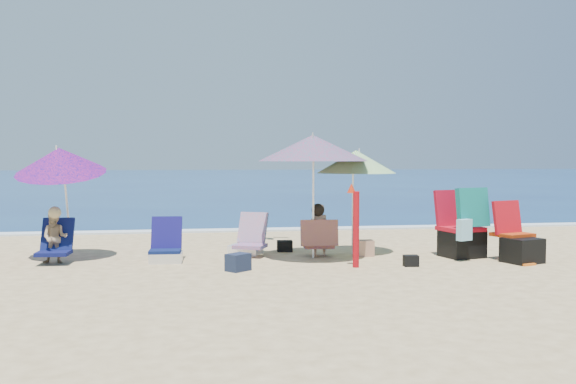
{
  "coord_description": "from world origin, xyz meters",
  "views": [
    {
      "loc": [
        -1.92,
        -9.33,
        1.65
      ],
      "look_at": [
        -0.3,
        1.0,
        1.1
      ],
      "focal_mm": 39.68,
      "sensor_mm": 36.0,
      "label": 1
    }
  ],
  "objects": [
    {
      "name": "orange_item",
      "position": [
        3.25,
        -0.28,
        0.02
      ],
      "size": [
        0.26,
        0.17,
        0.03
      ],
      "color": "orange",
      "rests_on": "ground"
    },
    {
      "name": "bag_navy_a",
      "position": [
        -1.21,
        -0.05,
        0.13
      ],
      "size": [
        0.4,
        0.39,
        0.26
      ],
      "color": "#1B243B",
      "rests_on": "ground"
    },
    {
      "name": "person_center",
      "position": [
        0.24,
        1.06,
        0.44
      ],
      "size": [
        0.63,
        0.54,
        0.9
      ],
      "color": "tan",
      "rests_on": "ground"
    },
    {
      "name": "umbrella_turquoise",
      "position": [
        0.09,
        0.87,
        1.82
      ],
      "size": [
        2.24,
        2.24,
        2.07
      ],
      "color": "white",
      "rests_on": "ground"
    },
    {
      "name": "chair_rainbow",
      "position": [
        -0.91,
        1.54,
        0.19
      ],
      "size": [
        0.75,
        0.94,
        0.71
      ],
      "color": "#DA4D56",
      "rests_on": "ground"
    },
    {
      "name": "bag_black_a",
      "position": [
        -0.24,
        1.77,
        0.1
      ],
      "size": [
        0.28,
        0.21,
        0.2
      ],
      "color": "black",
      "rests_on": "ground"
    },
    {
      "name": "foam",
      "position": [
        0.0,
        5.1,
        0.02
      ],
      "size": [
        120.0,
        0.5,
        0.04
      ],
      "color": "white",
      "rests_on": "ground"
    },
    {
      "name": "ground",
      "position": [
        0.0,
        0.0,
        0.0
      ],
      "size": [
        120.0,
        120.0,
        0.0
      ],
      "color": "#D8BC84",
      "rests_on": "ground"
    },
    {
      "name": "umbrella_striped",
      "position": [
        0.93,
        1.29,
        1.6
      ],
      "size": [
        1.39,
        1.39,
        1.82
      ],
      "color": "silver",
      "rests_on": "ground"
    },
    {
      "name": "bag_tan",
      "position": [
        1.01,
        1.04,
        0.13
      ],
      "size": [
        0.32,
        0.24,
        0.27
      ],
      "color": "tan",
      "rests_on": "ground"
    },
    {
      "name": "sea",
      "position": [
        0.0,
        45.0,
        -0.05
      ],
      "size": [
        120.0,
        80.0,
        0.12
      ],
      "color": "navy",
      "rests_on": "ground"
    },
    {
      "name": "chair_navy",
      "position": [
        -2.28,
        0.96,
        0.19
      ],
      "size": [
        0.54,
        0.64,
        0.7
      ],
      "color": "#0C1847",
      "rests_on": "ground"
    },
    {
      "name": "camp_chair_right",
      "position": [
        2.59,
        0.65,
        0.42
      ],
      "size": [
        0.77,
        0.99,
        1.18
      ],
      "color": "red",
      "rests_on": "ground"
    },
    {
      "name": "person_left",
      "position": [
        -4.0,
        1.08,
        0.41
      ],
      "size": [
        0.53,
        0.63,
        0.9
      ],
      "color": "tan",
      "rests_on": "ground"
    },
    {
      "name": "bag_black_b",
      "position": [
        1.44,
        -0.07,
        0.09
      ],
      "size": [
        0.23,
        0.17,
        0.17
      ],
      "color": "black",
      "rests_on": "ground"
    },
    {
      "name": "camp_chair_left",
      "position": [
        3.29,
        0.06,
        0.29
      ],
      "size": [
        0.69,
        0.92,
        0.96
      ],
      "color": "#AD320C",
      "rests_on": "ground"
    },
    {
      "name": "furled_umbrella",
      "position": [
        0.57,
        -0.02,
        0.7
      ],
      "size": [
        0.2,
        0.18,
        1.27
      ],
      "color": "#A90C13",
      "rests_on": "ground"
    },
    {
      "name": "umbrella_blue",
      "position": [
        -3.98,
        1.45,
        1.62
      ],
      "size": [
        1.6,
        1.65,
        1.98
      ],
      "color": "silver",
      "rests_on": "ground"
    }
  ]
}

